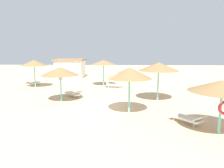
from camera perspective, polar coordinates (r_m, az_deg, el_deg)
name	(u,v)px	position (r m, az deg, el deg)	size (l,w,h in m)	color
ground_plane	(110,109)	(14.01, -0.52, -6.86)	(80.00, 80.00, 0.00)	#DBBA8C
parasol_0	(103,62)	(22.56, -2.39, 5.94)	(2.82, 2.82, 2.83)	#6BC6BC
parasol_1	(223,86)	(10.72, 28.06, -0.57)	(3.06, 3.06, 2.56)	#6BC6BC
parasol_2	(60,71)	(16.02, -14.01, 3.44)	(2.86, 2.86, 2.67)	#6BC6BC
parasol_3	(34,63)	(22.99, -20.61, 5.44)	(2.72, 2.72, 2.88)	#6BC6BC
parasol_4	(159,67)	(16.22, 12.67, 4.67)	(3.09, 3.09, 2.97)	#6BC6BC
parasol_5	(129,73)	(12.59, 4.82, 3.03)	(2.74, 2.74, 2.88)	#6BC6BC
lounger_0	(113,84)	(21.81, 0.34, -0.10)	(1.89, 0.79, 0.81)	silver
lounger_1	(188,118)	(11.94, 20.20, -8.78)	(1.69, 1.88, 0.67)	silver
lounger_2	(74,93)	(17.71, -10.50, -2.52)	(1.78, 1.82, 0.65)	silver
lounger_3	(32,83)	(24.58, -21.04, 0.32)	(1.36, 2.00, 0.66)	silver
bench_0	(115,77)	(27.28, 0.79, 1.86)	(1.51, 0.46, 0.49)	brown
bench_1	(61,77)	(28.52, -13.77, 1.92)	(0.43, 1.51, 0.49)	brown
beach_cabana	(71,68)	(29.89, -11.28, 4.27)	(3.98, 4.09, 2.65)	white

